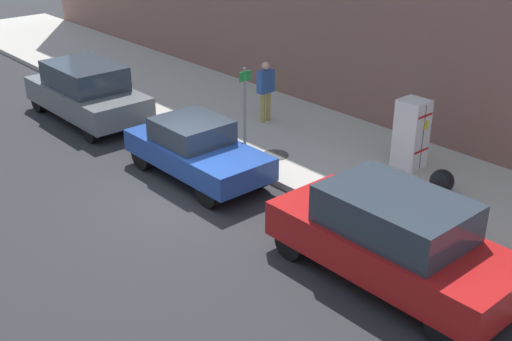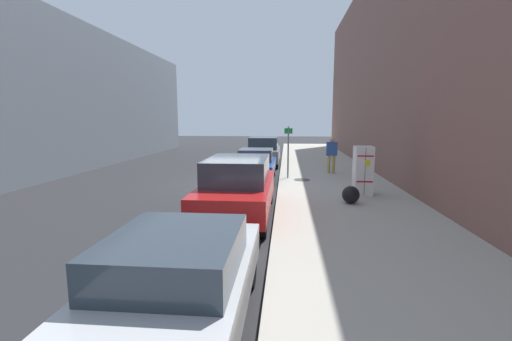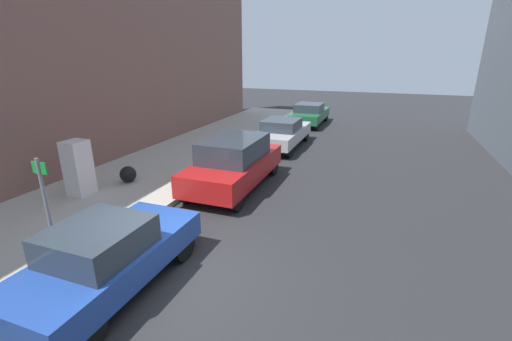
{
  "view_description": "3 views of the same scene",
  "coord_description": "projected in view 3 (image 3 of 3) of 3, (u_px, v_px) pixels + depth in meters",
  "views": [
    {
      "loc": [
        7.3,
        10.89,
        6.75
      ],
      "look_at": [
        -1.49,
        0.92,
        0.62
      ],
      "focal_mm": 45.0,
      "sensor_mm": 36.0,
      "label": 1
    },
    {
      "loc": [
        -2.45,
        14.78,
        2.87
      ],
      "look_at": [
        -1.43,
        3.44,
        1.12
      ],
      "focal_mm": 24.0,
      "sensor_mm": 36.0,
      "label": 2
    },
    {
      "loc": [
        3.55,
        -5.01,
        4.35
      ],
      "look_at": [
        -0.05,
        4.55,
        0.89
      ],
      "focal_mm": 24.0,
      "sensor_mm": 36.0,
      "label": 3
    }
  ],
  "objects": [
    {
      "name": "ground_plane",
      "position": [
        180.0,
        278.0,
        7.02
      ],
      "size": [
        80.0,
        80.0,
        0.0
      ],
      "primitive_type": "plane",
      "color": "#28282B"
    },
    {
      "name": "sidewalk_slab",
      "position": [
        24.0,
        236.0,
        8.49
      ],
      "size": [
        4.75,
        44.0,
        0.17
      ],
      "primitive_type": "cube",
      "color": "#B2ADA0",
      "rests_on": "ground"
    },
    {
      "name": "discarded_refrigerator",
      "position": [
        78.0,
        168.0,
        10.61
      ],
      "size": [
        0.62,
        0.68,
        1.72
      ],
      "color": "white",
      "rests_on": "sidewalk_slab"
    },
    {
      "name": "manhole_cover",
      "position": [
        56.0,
        247.0,
        7.83
      ],
      "size": [
        0.7,
        0.7,
        0.02
      ],
      "primitive_type": "cylinder",
      "color": "#47443F",
      "rests_on": "sidewalk_slab"
    },
    {
      "name": "street_sign_post",
      "position": [
        47.0,
        207.0,
        6.78
      ],
      "size": [
        0.36,
        0.07,
        2.34
      ],
      "color": "slate",
      "rests_on": "sidewalk_slab"
    },
    {
      "name": "trash_bag",
      "position": [
        128.0,
        174.0,
        11.81
      ],
      "size": [
        0.56,
        0.56,
        0.56
      ],
      "primitive_type": "sphere",
      "color": "black",
      "rests_on": "sidewalk_slab"
    },
    {
      "name": "parked_hatchback_blue",
      "position": [
        107.0,
        256.0,
        6.44
      ],
      "size": [
        1.71,
        3.94,
        1.46
      ],
      "color": "#23479E",
      "rests_on": "ground"
    },
    {
      "name": "parked_suv_red",
      "position": [
        234.0,
        162.0,
        11.61
      ],
      "size": [
        1.93,
        4.64,
        1.74
      ],
      "color": "red",
      "rests_on": "ground"
    },
    {
      "name": "parked_sedan_silver",
      "position": [
        282.0,
        132.0,
        16.8
      ],
      "size": [
        1.83,
        4.64,
        1.42
      ],
      "color": "silver",
      "rests_on": "ground"
    },
    {
      "name": "parked_sedan_green",
      "position": [
        309.0,
        114.0,
        22.36
      ],
      "size": [
        1.86,
        4.58,
        1.39
      ],
      "color": "#1E6038",
      "rests_on": "ground"
    }
  ]
}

